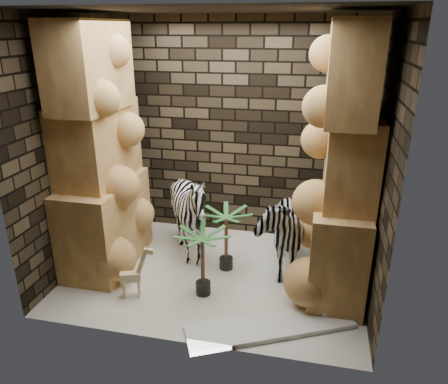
% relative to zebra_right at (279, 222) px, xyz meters
% --- Properties ---
extents(floor, '(3.50, 3.50, 0.00)m').
position_rel_zebra_right_xyz_m(floor, '(-0.74, -0.28, -0.66)').
color(floor, beige).
rests_on(floor, ground).
extents(ceiling, '(3.50, 3.50, 0.00)m').
position_rel_zebra_right_xyz_m(ceiling, '(-0.74, -0.28, 2.34)').
color(ceiling, black).
rests_on(ceiling, ground).
extents(wall_back, '(3.50, 0.00, 3.50)m').
position_rel_zebra_right_xyz_m(wall_back, '(-0.74, 0.97, 0.84)').
color(wall_back, black).
rests_on(wall_back, ground).
extents(wall_front, '(3.50, 0.00, 3.50)m').
position_rel_zebra_right_xyz_m(wall_front, '(-0.74, -1.53, 0.84)').
color(wall_front, black).
rests_on(wall_front, ground).
extents(wall_left, '(0.00, 3.00, 3.00)m').
position_rel_zebra_right_xyz_m(wall_left, '(-2.49, -0.28, 0.84)').
color(wall_left, black).
rests_on(wall_left, ground).
extents(wall_right, '(0.00, 3.00, 3.00)m').
position_rel_zebra_right_xyz_m(wall_right, '(1.01, -0.28, 0.84)').
color(wall_right, black).
rests_on(wall_right, ground).
extents(rock_pillar_left, '(0.68, 1.30, 3.00)m').
position_rel_zebra_right_xyz_m(rock_pillar_left, '(-2.14, -0.28, 0.84)').
color(rock_pillar_left, '#E3B763').
rests_on(rock_pillar_left, floor).
extents(rock_pillar_right, '(0.58, 1.25, 3.00)m').
position_rel_zebra_right_xyz_m(rock_pillar_right, '(0.68, -0.28, 0.84)').
color(rock_pillar_right, '#E3B763').
rests_on(rock_pillar_right, floor).
extents(zebra_right, '(0.73, 1.18, 1.31)m').
position_rel_zebra_right_xyz_m(zebra_right, '(0.00, 0.00, 0.00)').
color(zebra_right, white).
rests_on(zebra_right, floor).
extents(zebra_left, '(1.29, 1.47, 1.14)m').
position_rel_zebra_right_xyz_m(zebra_left, '(-1.12, 0.03, -0.09)').
color(zebra_left, white).
rests_on(zebra_left, floor).
extents(giraffe_toy, '(0.35, 0.21, 0.64)m').
position_rel_zebra_right_xyz_m(giraffe_toy, '(-1.54, -0.93, -0.33)').
color(giraffe_toy, beige).
rests_on(giraffe_toy, floor).
extents(palm_front, '(0.36, 0.36, 0.80)m').
position_rel_zebra_right_xyz_m(palm_front, '(-0.63, -0.11, -0.26)').
color(palm_front, '#22621B').
rests_on(palm_front, floor).
extents(palm_back, '(0.36, 0.36, 0.79)m').
position_rel_zebra_right_xyz_m(palm_back, '(-0.77, -0.70, -0.26)').
color(palm_back, '#22621B').
rests_on(palm_back, floor).
extents(surfboard, '(1.71, 1.13, 0.05)m').
position_rel_zebra_right_xyz_m(surfboard, '(0.05, -1.14, -0.63)').
color(surfboard, silver).
rests_on(surfboard, floor).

